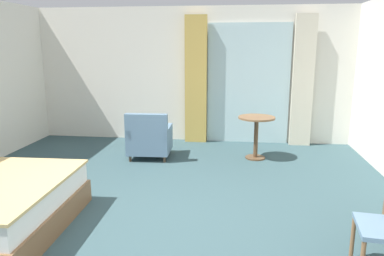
% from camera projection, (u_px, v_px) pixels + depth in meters
% --- Properties ---
extents(ground, '(6.77, 7.99, 0.10)m').
position_uv_depth(ground, '(148.00, 228.00, 3.96)').
color(ground, '#334C51').
extents(wall_back, '(6.37, 0.12, 2.61)m').
position_uv_depth(wall_back, '(192.00, 75.00, 7.28)').
color(wall_back, white).
rests_on(wall_back, ground).
extents(balcony_glass_door, '(1.57, 0.02, 2.29)m').
position_uv_depth(balcony_glass_door, '(248.00, 84.00, 7.10)').
color(balcony_glass_door, silver).
rests_on(balcony_glass_door, ground).
extents(curtain_panel_left, '(0.42, 0.10, 2.44)m').
position_uv_depth(curtain_panel_left, '(196.00, 80.00, 7.11)').
color(curtain_panel_left, tan).
rests_on(curtain_panel_left, ground).
extents(curtain_panel_right, '(0.38, 0.10, 2.44)m').
position_uv_depth(curtain_panel_right, '(303.00, 81.00, 6.87)').
color(curtain_panel_right, beige).
rests_on(curtain_panel_right, ground).
extents(armchair_by_window, '(0.72, 0.72, 0.80)m').
position_uv_depth(armchair_by_window, '(149.00, 139.00, 6.23)').
color(armchair_by_window, slate).
rests_on(armchair_by_window, ground).
extents(round_cafe_table, '(0.61, 0.61, 0.72)m').
position_uv_depth(round_cafe_table, '(256.00, 128.00, 6.16)').
color(round_cafe_table, brown).
rests_on(round_cafe_table, ground).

